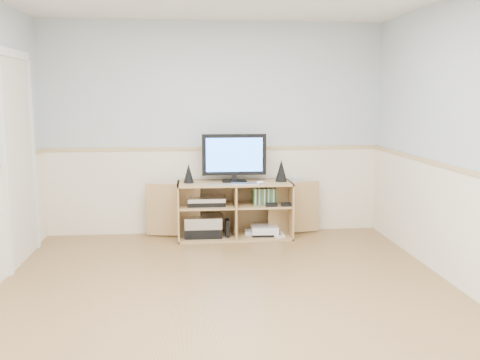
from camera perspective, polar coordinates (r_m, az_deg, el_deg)
The scene contains 11 objects.
room at distance 4.25m, azimuth -2.11°, elevation 3.22°, with size 4.04×4.54×2.54m.
media_cabinet at distance 6.29m, azimuth -0.62°, elevation -3.03°, with size 2.06×0.49×0.65m.
monitor at distance 6.18m, azimuth -0.63°, elevation 2.57°, with size 0.74×0.18×0.56m.
speaker_left at distance 6.16m, azimuth -5.51°, elevation 0.71°, with size 0.12×0.12×0.22m, color black.
speaker_right at distance 6.25m, azimuth 4.42°, elevation 1.00°, with size 0.14×0.14×0.25m, color black.
keyboard at distance 6.05m, azimuth 0.54°, elevation -0.39°, with size 0.31×0.13×0.01m, color silver.
mouse at distance 6.07m, azimuth 2.21°, elevation -0.25°, with size 0.10×0.06×0.04m, color white.
av_components at distance 6.24m, azimuth -3.81°, elevation -4.22°, with size 0.51×0.32×0.47m.
game_consoles at distance 6.32m, azimuth 2.51°, elevation -5.42°, with size 0.45×0.30×0.11m.
game_cases at distance 6.23m, azimuth 2.65°, elevation -1.73°, with size 0.27×0.14×0.19m, color #3F8C3F.
wall_outlet at distance 6.55m, azimuth 6.03°, elevation -0.21°, with size 0.12×0.03×0.12m, color white.
Camera 1 is at (-0.32, -4.10, 1.64)m, focal length 40.00 mm.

